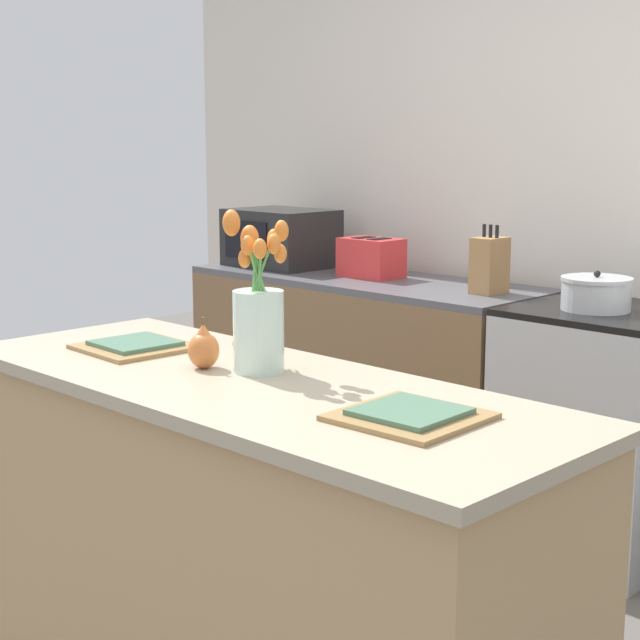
{
  "coord_description": "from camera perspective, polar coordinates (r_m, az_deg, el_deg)",
  "views": [
    {
      "loc": [
        1.8,
        -1.57,
        1.5
      ],
      "look_at": [
        0.0,
        0.25,
        1.03
      ],
      "focal_mm": 55.0,
      "sensor_mm": 36.0,
      "label": 1
    }
  ],
  "objects": [
    {
      "name": "plate_setting_left",
      "position": [
        2.86,
        -10.7,
        -1.48
      ],
      "size": [
        0.3,
        0.3,
        0.02
      ],
      "color": "olive",
      "rests_on": "kitchen_island"
    },
    {
      "name": "pear_figurine",
      "position": [
        2.59,
        -6.78,
        -1.64
      ],
      "size": [
        0.08,
        0.08,
        0.14
      ],
      "color": "#C66B33",
      "rests_on": "kitchen_island"
    },
    {
      "name": "stove_range",
      "position": [
        3.75,
        15.89,
        -6.2
      ],
      "size": [
        0.6,
        0.61,
        0.91
      ],
      "color": "#B2B5B7",
      "rests_on": "ground_plane"
    },
    {
      "name": "kitchen_island",
      "position": [
        2.61,
        -3.97,
        -13.2
      ],
      "size": [
        1.8,
        0.66,
        0.91
      ],
      "color": "tan",
      "rests_on": "ground_plane"
    },
    {
      "name": "cooking_pot",
      "position": [
        3.6,
        15.77,
        1.49
      ],
      "size": [
        0.25,
        0.25,
        0.14
      ],
      "color": "#B2B5B7",
      "rests_on": "stove_range"
    },
    {
      "name": "knife_block",
      "position": [
        3.9,
        9.83,
        3.17
      ],
      "size": [
        0.1,
        0.14,
        0.27
      ],
      "color": "#A37547",
      "rests_on": "back_counter"
    },
    {
      "name": "toaster",
      "position": [
        4.31,
        3.0,
        3.65
      ],
      "size": [
        0.28,
        0.18,
        0.17
      ],
      "color": "red",
      "rests_on": "back_counter"
    },
    {
      "name": "microwave",
      "position": [
        4.67,
        -2.3,
        4.8
      ],
      "size": [
        0.48,
        0.37,
        0.27
      ],
      "color": "black",
      "rests_on": "back_counter"
    },
    {
      "name": "plate_setting_right",
      "position": [
        2.12,
        5.24,
        -5.52
      ],
      "size": [
        0.3,
        0.3,
        0.02
      ],
      "color": "olive",
      "rests_on": "kitchen_island"
    },
    {
      "name": "back_counter",
      "position": [
        4.4,
        2.57,
        -3.34
      ],
      "size": [
        1.68,
        0.6,
        0.91
      ],
      "color": "brown",
      "rests_on": "ground_plane"
    },
    {
      "name": "back_wall",
      "position": [
        4.0,
        18.09,
        7.79
      ],
      "size": [
        5.2,
        0.08,
        2.7
      ],
      "color": "silver",
      "rests_on": "ground_plane"
    },
    {
      "name": "flower_vase",
      "position": [
        2.52,
        -3.61,
        0.26
      ],
      "size": [
        0.16,
        0.17,
        0.42
      ],
      "color": "silver",
      "rests_on": "kitchen_island"
    }
  ]
}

